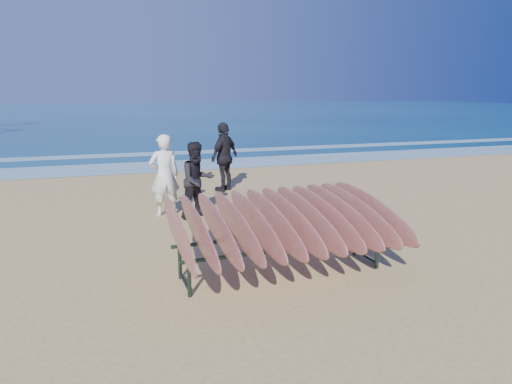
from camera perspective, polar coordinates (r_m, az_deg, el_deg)
ground at (r=7.64m, az=1.85°, el=-8.23°), size 120.00×120.00×0.00m
ocean at (r=61.83m, az=-15.75°, el=9.61°), size 160.00×160.00×0.00m
foam_near at (r=17.11m, az=-9.46°, el=3.32°), size 160.00×160.00×0.00m
foam_far at (r=20.55m, az=-10.92°, el=4.79°), size 160.00×160.00×0.00m
surfboard_rack at (r=6.77m, az=3.28°, el=-3.67°), size 3.26×2.57×1.26m
person_white at (r=10.19m, az=-11.37°, el=2.08°), size 0.69×0.49×1.80m
person_dark_a at (r=9.88m, az=-7.34°, el=1.47°), size 0.97×0.86×1.65m
person_dark_b at (r=12.50m, az=-3.97°, el=4.39°), size 1.13×1.07×1.88m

